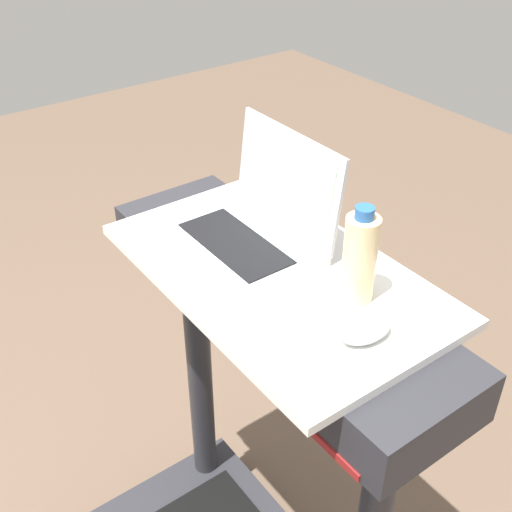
# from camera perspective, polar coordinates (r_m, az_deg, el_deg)

# --- Properties ---
(desk_board) EXTENTS (0.71, 0.42, 0.02)m
(desk_board) POSITION_cam_1_polar(r_m,az_deg,el_deg) (1.31, 1.77, -1.44)
(desk_board) COLOR white
(desk_board) RESTS_ON treadmill_base
(laptop) EXTENTS (0.32, 0.24, 0.23)m
(laptop) POSITION_cam_1_polar(r_m,az_deg,el_deg) (1.36, 0.01, 2.87)
(laptop) COLOR #B7B7BC
(laptop) RESTS_ON desk_board
(computer_mouse) EXTENTS (0.07, 0.10, 0.03)m
(computer_mouse) POSITION_cam_1_polar(r_m,az_deg,el_deg) (1.15, 9.59, -6.40)
(computer_mouse) COLOR #B2B2B7
(computer_mouse) RESTS_ON desk_board
(water_bottle) EXTENTS (0.06, 0.06, 0.19)m
(water_bottle) POSITION_cam_1_polar(r_m,az_deg,el_deg) (1.19, 9.08, -0.13)
(water_bottle) COLOR beige
(water_bottle) RESTS_ON desk_board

